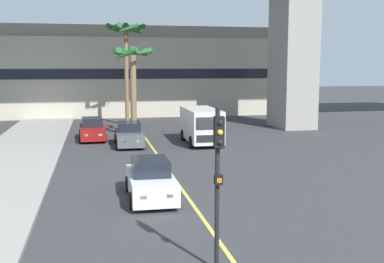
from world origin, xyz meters
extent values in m
cube|color=#DBCC4C|center=(0.00, 24.00, 0.00)|extent=(0.14, 56.00, 0.01)
cube|color=gray|center=(12.88, 34.65, 7.68)|extent=(2.80, 4.40, 15.35)
cube|color=#BCB29E|center=(0.00, 48.71, 4.01)|extent=(33.39, 8.00, 8.03)
cube|color=gray|center=(0.00, 48.71, 8.63)|extent=(32.72, 7.20, 1.20)
cube|color=black|center=(0.00, 44.69, 4.41)|extent=(30.05, 0.04, 1.00)
cube|color=#4C5156|center=(-1.39, 27.70, 0.58)|extent=(1.71, 4.11, 0.80)
cube|color=black|center=(-1.39, 27.85, 1.26)|extent=(1.40, 2.05, 0.60)
cube|color=#F2EDCC|center=(-0.93, 25.69, 0.63)|extent=(0.24, 0.08, 0.14)
cube|color=#F2EDCC|center=(-1.87, 25.69, 0.63)|extent=(0.24, 0.08, 0.14)
cylinder|color=black|center=(-0.59, 26.43, 0.32)|extent=(0.22, 0.64, 0.64)
cylinder|color=black|center=(-2.21, 26.43, 0.32)|extent=(0.22, 0.64, 0.64)
cylinder|color=black|center=(-0.58, 28.97, 0.32)|extent=(0.22, 0.64, 0.64)
cylinder|color=black|center=(-2.20, 28.97, 0.32)|extent=(0.22, 0.64, 0.64)
cube|color=maroon|center=(-3.76, 30.80, 0.58)|extent=(1.85, 4.16, 0.80)
cube|color=black|center=(-3.77, 30.95, 1.26)|extent=(1.47, 2.10, 0.60)
cube|color=#F2EDCC|center=(-3.22, 28.80, 0.63)|extent=(0.24, 0.09, 0.14)
cube|color=#F2EDCC|center=(-4.16, 28.77, 0.63)|extent=(0.24, 0.09, 0.14)
cylinder|color=black|center=(-2.91, 29.55, 0.32)|extent=(0.24, 0.65, 0.64)
cylinder|color=black|center=(-4.52, 29.50, 0.32)|extent=(0.24, 0.65, 0.64)
cylinder|color=black|center=(-3.00, 32.09, 0.32)|extent=(0.24, 0.65, 0.64)
cylinder|color=black|center=(-4.62, 32.04, 0.32)|extent=(0.24, 0.65, 0.64)
cube|color=white|center=(-1.45, 14.99, 0.58)|extent=(1.74, 4.12, 0.80)
cube|color=black|center=(-1.45, 15.14, 1.26)|extent=(1.42, 2.06, 0.60)
cube|color=#F2EDCC|center=(-1.01, 12.98, 0.63)|extent=(0.24, 0.08, 0.14)
cube|color=#F2EDCC|center=(-1.94, 12.99, 0.63)|extent=(0.24, 0.08, 0.14)
cylinder|color=black|center=(-0.66, 13.71, 0.32)|extent=(0.23, 0.64, 0.64)
cylinder|color=black|center=(-2.27, 13.73, 0.32)|extent=(0.23, 0.64, 0.64)
cylinder|color=black|center=(-0.63, 16.26, 0.32)|extent=(0.23, 0.64, 0.64)
cylinder|color=black|center=(-2.25, 16.27, 0.32)|extent=(0.23, 0.64, 0.64)
cube|color=silver|center=(3.43, 27.73, 1.31)|extent=(2.04, 5.21, 2.10)
cube|color=black|center=(3.41, 25.17, 1.66)|extent=(1.80, 0.09, 0.80)
cube|color=black|center=(3.41, 25.11, 0.73)|extent=(1.70, 0.07, 0.44)
cylinder|color=black|center=(4.37, 26.16, 0.38)|extent=(0.27, 0.76, 0.76)
cylinder|color=black|center=(2.47, 26.17, 0.38)|extent=(0.27, 0.76, 0.76)
cylinder|color=black|center=(4.39, 29.28, 0.38)|extent=(0.27, 0.76, 0.76)
cylinder|color=black|center=(2.49, 29.29, 0.38)|extent=(0.27, 0.76, 0.76)
cylinder|color=black|center=(-0.57, 8.06, 2.10)|extent=(0.12, 0.12, 4.20)
cube|color=black|center=(-0.57, 7.92, 3.60)|extent=(0.24, 0.20, 0.76)
sphere|color=black|center=(-0.57, 7.82, 3.84)|extent=(0.14, 0.14, 0.14)
sphere|color=yellow|center=(-0.57, 7.82, 3.60)|extent=(0.14, 0.14, 0.14)
sphere|color=black|center=(-0.57, 7.82, 3.36)|extent=(0.14, 0.14, 0.14)
cube|color=black|center=(-0.57, 7.94, 2.40)|extent=(0.20, 0.16, 0.24)
cube|color=orange|center=(-0.57, 7.86, 2.40)|extent=(0.12, 0.03, 0.12)
cylinder|color=brown|center=(-0.78, 31.41, 3.07)|extent=(0.45, 0.45, 6.14)
sphere|color=#236028|center=(-0.78, 31.41, 6.29)|extent=(0.60, 0.60, 0.60)
cone|color=#236028|center=(0.18, 31.41, 6.09)|extent=(0.46, 1.98, 0.82)
cone|color=#236028|center=(-0.42, 32.31, 6.10)|extent=(2.00, 1.16, 0.81)
cone|color=#236028|center=(-1.26, 32.25, 6.08)|extent=(1.94, 1.37, 0.84)
cone|color=#236028|center=(-1.75, 31.46, 6.09)|extent=(0.52, 2.00, 0.84)
cone|color=#236028|center=(-1.33, 30.62, 5.97)|extent=(1.87, 1.48, 1.03)
cone|color=#236028|center=(-0.38, 30.54, 6.10)|extent=(1.98, 1.22, 0.81)
cylinder|color=brown|center=(-0.77, 38.66, 4.21)|extent=(0.35, 0.35, 8.43)
sphere|color=#236028|center=(-0.77, 38.66, 8.58)|extent=(0.60, 0.60, 0.60)
cone|color=#236028|center=(0.36, 38.67, 8.27)|extent=(0.46, 2.29, 1.02)
cone|color=#236028|center=(0.03, 39.45, 8.24)|extent=(1.92, 1.94, 1.06)
cone|color=#236028|center=(-1.11, 39.73, 8.32)|extent=(2.32, 1.11, 0.93)
cone|color=#236028|center=(-1.75, 39.21, 8.36)|extent=(1.50, 2.22, 0.86)
cone|color=#236028|center=(-1.80, 38.22, 8.39)|extent=(1.31, 2.28, 0.80)
cone|color=#236028|center=(-0.87, 37.54, 8.23)|extent=(2.31, 0.64, 1.09)
cone|color=#236028|center=(-0.14, 37.72, 8.37)|extent=(2.15, 1.64, 0.84)
camera|label=1|loc=(-3.51, -3.18, 5.19)|focal=44.44mm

